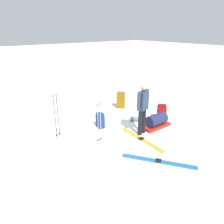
{
  "coord_description": "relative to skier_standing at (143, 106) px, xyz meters",
  "views": [
    {
      "loc": [
        4.1,
        5.18,
        3.29
      ],
      "look_at": [
        0.0,
        0.0,
        0.7
      ],
      "focal_mm": 34.73,
      "sensor_mm": 36.0,
      "label": 1
    }
  ],
  "objects": [
    {
      "name": "backpack_large_dark",
      "position": [
        -1.51,
        -0.42,
        -0.68
      ],
      "size": [
        0.42,
        0.42,
        0.57
      ],
      "color": "maroon",
      "rests_on": "ground_plane"
    },
    {
      "name": "sleeping_mat_rolled",
      "position": [
        -0.61,
        -0.77,
        -0.86
      ],
      "size": [
        0.49,
        0.53,
        0.18
      ],
      "primitive_type": "cylinder",
      "rotation": [
        0.0,
        1.57,
        2.28
      ],
      "color": "slate",
      "rests_on": "ground_plane"
    },
    {
      "name": "gear_sled",
      "position": [
        -0.76,
        -0.02,
        -0.73
      ],
      "size": [
        1.09,
        0.46,
        0.49
      ],
      "color": "red",
      "rests_on": "ground_plane"
    },
    {
      "name": "skier_standing",
      "position": [
        0.0,
        0.0,
        0.0
      ],
      "size": [
        0.56,
        0.29,
        1.7
      ],
      "color": "black",
      "rests_on": "ground_plane"
    },
    {
      "name": "backpack_small_spare",
      "position": [
        0.79,
        -1.23,
        -0.69
      ],
      "size": [
        0.26,
        0.34,
        0.54
      ],
      "color": "navy",
      "rests_on": "ground_plane"
    },
    {
      "name": "ski_poles_planted_near",
      "position": [
        2.23,
        -1.55,
        -0.19
      ],
      "size": [
        0.19,
        0.11,
        1.39
      ],
      "color": "black",
      "rests_on": "ground_plane"
    },
    {
      "name": "ground_plane",
      "position": [
        0.66,
        -0.74,
        -0.95
      ],
      "size": [
        80.0,
        80.0,
        0.0
      ],
      "primitive_type": "plane",
      "color": "white"
    },
    {
      "name": "backpack_bright",
      "position": [
        -1.07,
        -2.31,
        -0.6
      ],
      "size": [
        0.39,
        0.4,
        0.71
      ],
      "color": "#89560A",
      "rests_on": "ground_plane"
    },
    {
      "name": "ski_poles_planted_far",
      "position": [
        1.38,
        -0.44,
        -0.27
      ],
      "size": [
        0.19,
        0.11,
        1.22
      ],
      "color": "#BBB5BF",
      "rests_on": "ground_plane"
    },
    {
      "name": "ski_pair_far",
      "position": [
        0.3,
        0.29,
        -0.94
      ],
      "size": [
        0.29,
        1.89,
        0.05
      ],
      "color": "gold",
      "rests_on": "ground_plane"
    },
    {
      "name": "ski_pair_near",
      "position": [
        0.81,
        1.43,
        -0.94
      ],
      "size": [
        1.22,
        1.71,
        0.05
      ],
      "color": "#2162A3",
      "rests_on": "ground_plane"
    }
  ]
}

